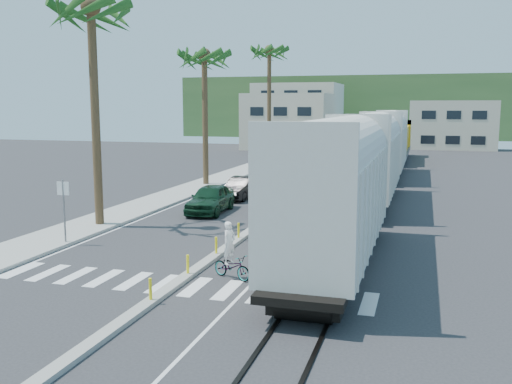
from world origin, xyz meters
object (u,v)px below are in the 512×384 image
Objects in this scene: car_second at (242,188)px; cyclist at (232,261)px; street_sign at (64,202)px; car_lead at (210,199)px.

car_second is 2.14× the size of cyclist.
street_sign is 0.65× the size of car_second.
street_sign reaches higher than car_second.
street_sign is 10.00m from car_lead.
car_lead reaches higher than car_second.
street_sign reaches higher than car_lead.
cyclist reaches higher than car_second.
car_second is at bearing 40.60° from cyclist.
cyclist is at bearing -67.67° from car_second.
street_sign is at bearing -98.36° from car_second.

